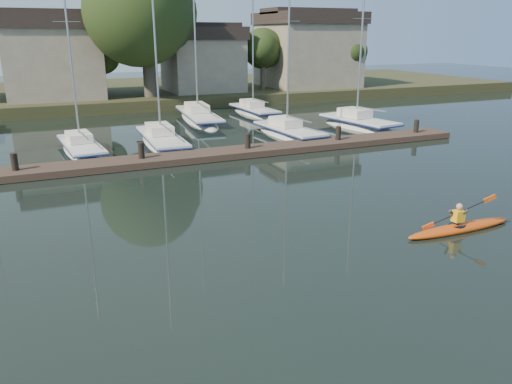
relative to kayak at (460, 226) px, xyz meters
name	(u,v)px	position (x,y,z in m)	size (l,w,h in m)	color
ground	(333,263)	(-5.41, -0.42, -0.18)	(160.00, 160.00, 0.00)	black
kayak	(460,226)	(0.00, 0.00, 0.00)	(4.55, 0.95, 1.45)	#C24B0E
dock	(197,156)	(-5.41, 13.58, 0.03)	(34.00, 2.00, 1.80)	#423026
sailboat_1	(82,155)	(-11.06, 18.07, -0.35)	(2.55, 7.76, 12.46)	silver
sailboat_2	(162,147)	(-6.29, 18.21, -0.36)	(2.29, 8.89, 14.64)	silver
sailboat_3	(288,139)	(2.15, 17.42, -0.37)	(2.65, 8.04, 12.76)	silver
sailboat_4	(358,130)	(8.29, 18.25, -0.39)	(3.51, 8.06, 13.25)	silver
sailboat_6	(199,123)	(-1.55, 25.83, -0.37)	(3.15, 10.76, 16.86)	silver
sailboat_7	(254,116)	(3.74, 27.05, -0.36)	(2.33, 7.86, 12.55)	silver
shore	(135,68)	(-3.80, 39.87, 3.05)	(90.00, 25.25, 12.75)	#2B341A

